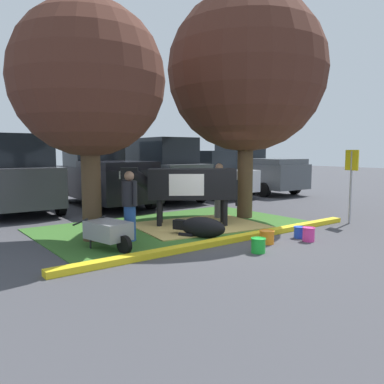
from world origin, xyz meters
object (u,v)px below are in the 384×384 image
at_px(pickup_truck_black, 102,175).
at_px(bucket_green, 258,245).
at_px(cow_holstein, 188,184).
at_px(suv_black, 160,169).
at_px(bucket_orange, 267,237).
at_px(parking_sign, 351,172).
at_px(bucket_pink, 309,234).
at_px(person_visitor_near, 219,189).
at_px(wheelbarrow, 109,231).
at_px(calf_lying, 201,227).
at_px(bucket_blue, 300,232).
at_px(hatchback_white, 211,174).
at_px(suv_dark_grey, 17,174).
at_px(pickup_truck_maroon, 251,169).
at_px(person_handler, 130,204).
at_px(shade_tree_right, 247,73).
at_px(shade_tree_left, 88,81).

bearing_deg(pickup_truck_black, bucket_green, -92.85).
xyz_separation_m(cow_holstein, suv_black, (2.37, 5.07, 0.15)).
bearing_deg(pickup_truck_black, bucket_orange, -87.83).
height_order(parking_sign, bucket_pink, parking_sign).
relative_size(person_visitor_near, wheelbarrow, 1.02).
bearing_deg(suv_black, calf_lying, -114.90).
bearing_deg(suv_black, cow_holstein, -115.05).
bearing_deg(cow_holstein, bucket_blue, -66.64).
bearing_deg(hatchback_white, suv_dark_grey, 177.39).
relative_size(hatchback_white, pickup_truck_maroon, 0.82).
distance_m(bucket_orange, hatchback_white, 9.04).
bearing_deg(suv_dark_grey, suv_black, -2.49).
bearing_deg(bucket_orange, person_visitor_near, 67.62).
bearing_deg(calf_lying, pickup_truck_black, 85.94).
relative_size(bucket_orange, pickup_truck_black, 0.06).
height_order(wheelbarrow, bucket_green, wheelbarrow).
bearing_deg(pickup_truck_black, pickup_truck_maroon, -0.53).
height_order(suv_black, hatchback_white, suv_black).
relative_size(suv_dark_grey, pickup_truck_maroon, 0.85).
height_order(calf_lying, bucket_pink, calf_lying).
height_order(person_visitor_near, hatchback_white, hatchback_white).
relative_size(person_handler, pickup_truck_maroon, 0.29).
bearing_deg(bucket_green, calf_lying, 91.62).
height_order(parking_sign, bucket_green, parking_sign).
bearing_deg(bucket_pink, person_visitor_near, 84.79).
xyz_separation_m(calf_lying, parking_sign, (4.38, -1.12, 1.20)).
height_order(calf_lying, parking_sign, parking_sign).
height_order(parking_sign, suv_black, suv_black).
bearing_deg(calf_lying, person_handler, 156.61).
height_order(shade_tree_right, calf_lying, shade_tree_right).
height_order(bucket_blue, hatchback_white, hatchback_white).
distance_m(person_handler, bucket_pink, 4.03).
relative_size(bucket_green, pickup_truck_black, 0.06).
distance_m(person_visitor_near, pickup_truck_maroon, 7.83).
bearing_deg(hatchback_white, shade_tree_left, -146.74).
bearing_deg(cow_holstein, bucket_orange, -86.80).
height_order(shade_tree_right, bucket_green, shade_tree_right).
height_order(person_handler, suv_dark_grey, suv_dark_grey).
relative_size(bucket_green, pickup_truck_maroon, 0.06).
xyz_separation_m(wheelbarrow, bucket_green, (2.24, -2.00, -0.23)).
distance_m(calf_lying, bucket_pink, 2.41).
bearing_deg(calf_lying, wheelbarrow, 173.28).
xyz_separation_m(calf_lying, person_visitor_near, (1.97, 1.63, 0.65)).
bearing_deg(suv_dark_grey, bucket_green, -73.46).
bearing_deg(pickup_truck_maroon, bucket_pink, -128.98).
height_order(shade_tree_left, pickup_truck_maroon, shade_tree_left).
relative_size(cow_holstein, pickup_truck_maroon, 0.50).
xyz_separation_m(hatchback_white, pickup_truck_maroon, (2.66, 0.08, 0.13)).
bearing_deg(cow_holstein, calf_lying, -114.32).
relative_size(cow_holstein, pickup_truck_black, 0.50).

